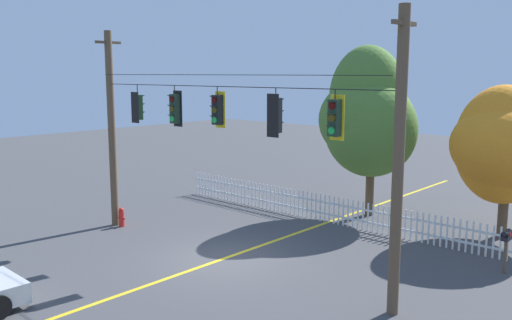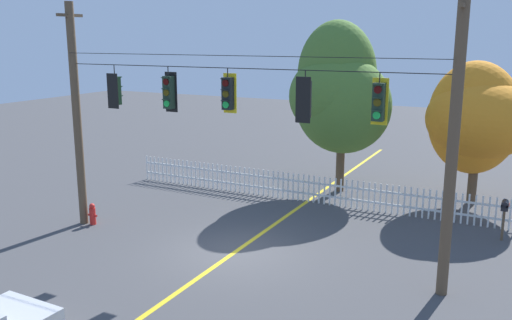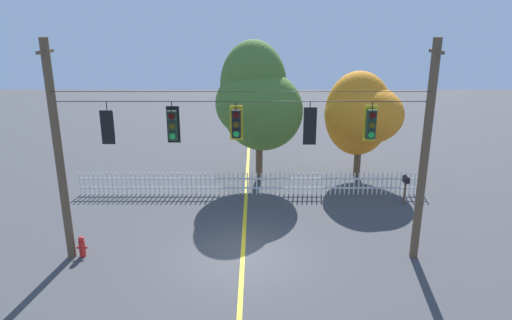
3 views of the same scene
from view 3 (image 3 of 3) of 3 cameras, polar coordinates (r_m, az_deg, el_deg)
The scene contains 13 objects.
ground at distance 17.09m, azimuth -1.45°, elevation -11.83°, with size 80.00×80.00×0.00m, color #424244.
lane_centerline_stripe at distance 17.09m, azimuth -1.45°, elevation -11.82°, with size 0.16×36.00×0.01m, color gold.
signal_support_span at distance 15.56m, azimuth -1.56°, elevation 0.91°, with size 12.67×1.10×7.71m.
traffic_signal_northbound_primary at distance 16.08m, azimuth -17.55°, elevation 3.99°, with size 0.43×0.38×1.41m.
traffic_signal_westbound_side at distance 15.57m, azimuth -10.04°, elevation 4.27°, with size 0.43×0.38×1.42m.
traffic_signal_southbound_primary at distance 15.32m, azimuth -2.23°, elevation 4.53°, with size 0.43×0.38×1.33m.
traffic_signal_eastbound_side at distance 15.40m, azimuth 6.85°, elevation 4.29°, with size 0.43×0.38×1.42m.
traffic_signal_northbound_secondary at distance 15.78m, azimuth 14.25°, elevation 4.33°, with size 0.43×0.38×1.37m.
white_picket_fence at distance 22.40m, azimuth -0.28°, elevation -2.94°, with size 16.77×0.06×1.13m.
autumn_maple_near_fence at distance 23.34m, azimuth 0.40°, elevation 7.28°, with size 4.40×3.95×7.27m.
autumn_maple_mid at distance 24.69m, azimuth 13.09°, elevation 5.54°, with size 4.07×3.86×5.69m.
fire_hydrant at distance 18.07m, azimuth -20.50°, elevation -9.95°, with size 0.38×0.22×0.78m.
roadside_mailbox at distance 22.21m, azimuth 18.26°, elevation -2.55°, with size 0.25×0.44×1.36m.
Camera 3 is at (0.48, -14.92, 8.33)m, focal length 32.36 mm.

